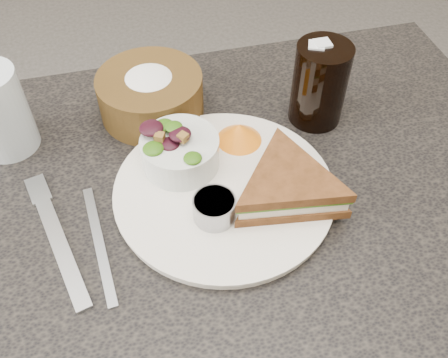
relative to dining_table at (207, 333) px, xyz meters
The scene contains 10 objects.
dining_table is the anchor object (origin of this frame).
dinner_plate 0.38m from the dining_table, 31.26° to the left, with size 0.29×0.29×0.01m, color silver.
sandwich 0.43m from the dining_table, ahead, with size 0.17×0.17×0.05m, color brown, non-canonical shape.
salad_bowl 0.43m from the dining_table, 96.35° to the left, with size 0.11×0.11×0.06m, color silver, non-canonical shape.
dressing_ramekin 0.40m from the dining_table, 54.55° to the right, with size 0.05×0.05×0.03m, color #919399.
orange_wedge 0.42m from the dining_table, 52.33° to the left, with size 0.07×0.07×0.03m, color orange.
fork 0.42m from the dining_table, behind, with size 0.02×0.20×0.01m, color #AFB2B5.
knife 0.40m from the dining_table, behind, with size 0.01×0.19×0.00m, color #9DA3AC.
bread_basket 0.47m from the dining_table, 97.89° to the left, with size 0.16×0.16×0.09m, color brown, non-canonical shape.
cola_glass 0.51m from the dining_table, 33.53° to the left, with size 0.08×0.08×0.14m, color black, non-canonical shape.
Camera 1 is at (-0.07, -0.40, 1.27)m, focal length 40.00 mm.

